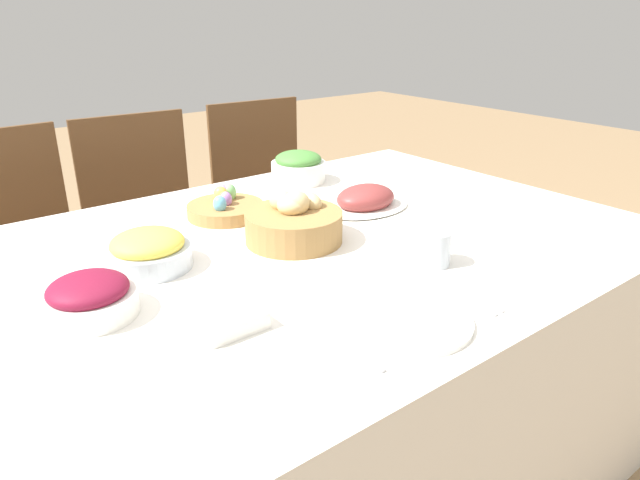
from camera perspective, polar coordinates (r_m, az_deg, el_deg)
The scene contains 17 objects.
ground_plane at distance 1.82m, azimuth -1.96°, elevation -22.71°, with size 12.00×12.00×0.00m, color #937551.
dining_table at distance 1.58m, azimuth -2.14°, elevation -13.07°, with size 1.78×1.19×0.75m.
chair_far_left at distance 2.16m, azimuth -27.58°, elevation -1.96°, with size 0.45×0.45×0.92m.
chair_far_right at distance 2.49m, azimuth -5.00°, elevation 3.58°, with size 0.45×0.45×0.92m.
chair_far_center at distance 2.26m, azimuth -16.55°, elevation 0.76°, with size 0.44×0.44×0.92m.
bread_basket at distance 1.40m, azimuth -2.62°, elevation 1.84°, with size 0.24×0.24×0.13m.
egg_basket at distance 1.60m, azimuth -9.45°, elevation 3.25°, with size 0.21×0.21×0.08m.
ham_platter at distance 1.65m, azimuth 4.58°, elevation 4.03°, with size 0.28×0.20×0.08m.
pineapple_bowl at distance 1.31m, azimuth -16.81°, elevation -1.03°, with size 0.19×0.19×0.09m.
beet_salad_bowl at distance 1.15m, azimuth -22.06°, elevation -5.35°, with size 0.17×0.17×0.08m.
green_salad_bowl at distance 1.90m, azimuth -2.17°, elevation 7.29°, with size 0.18×0.18×0.10m.
dinner_plate at distance 1.07m, azimuth 8.69°, elevation -7.96°, with size 0.24×0.24×0.01m.
fork at distance 0.98m, azimuth 2.68°, elevation -10.79°, with size 0.02×0.17×0.00m.
knife at distance 1.17m, azimuth 13.67°, elevation -5.73°, with size 0.02×0.17×0.00m.
spoon at distance 1.19m, azimuth 14.59°, elevation -5.29°, with size 0.02×0.17×0.00m.
drinking_cup at distance 1.30m, azimuth 11.34°, elevation -0.79°, with size 0.07×0.07×0.08m.
butter_dish at distance 1.04m, azimuth -8.77°, elevation -8.14°, with size 0.12×0.07×0.03m.
Camera 1 is at (-0.74, -1.05, 1.28)m, focal length 32.00 mm.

